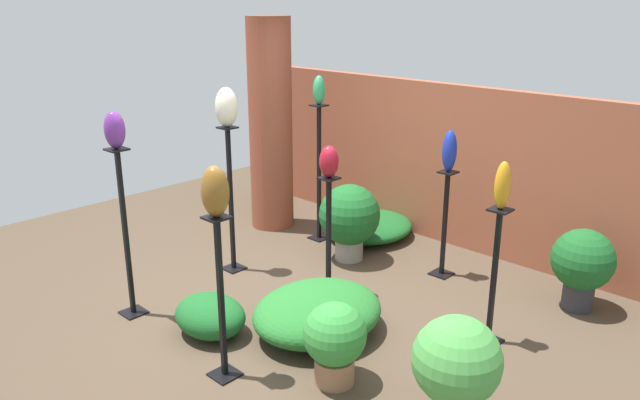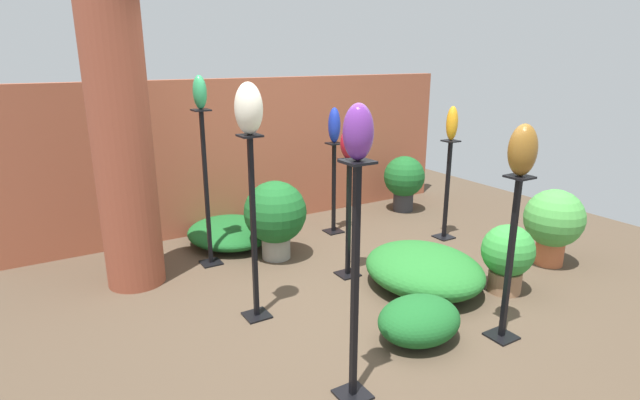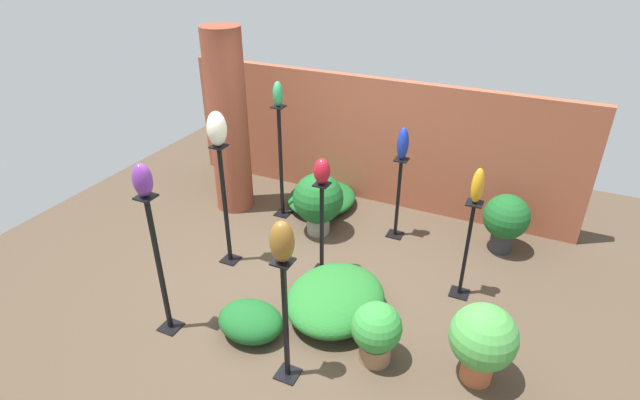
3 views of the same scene
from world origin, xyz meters
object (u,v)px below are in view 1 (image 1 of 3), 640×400
art_vase_ivory (226,107)px  pedestal_bronze (221,306)px  brick_pillar (271,125)px  art_vase_amber (503,185)px  pedestal_ivory (231,206)px  potted_plant_front_left (582,263)px  pedestal_jade (319,178)px  art_vase_violet (115,130)px  potted_plant_near_pillar (456,365)px  pedestal_amber (493,283)px  potted_plant_walkway_edge (349,217)px  pedestal_ruby (329,242)px  pedestal_cobalt (444,229)px  pedestal_violet (126,240)px  art_vase_cobalt (450,151)px  art_vase_bronze (215,191)px  art_vase_ruby (329,162)px  art_vase_jade (319,90)px  potted_plant_mid_right (335,339)px

art_vase_ivory → pedestal_bronze: bearing=-40.6°
brick_pillar → art_vase_amber: 3.37m
pedestal_ivory → potted_plant_front_left: (2.90, 1.60, -0.25)m
pedestal_jade → art_vase_violet: 2.61m
pedestal_ivory → art_vase_ivory: 0.99m
pedestal_bronze → art_vase_ivory: size_ratio=3.31×
art_vase_amber → potted_plant_near_pillar: (0.36, -1.11, -0.87)m
pedestal_jade → potted_plant_front_left: 2.90m
brick_pillar → pedestal_amber: brick_pillar is taller
pedestal_bronze → pedestal_amber: pedestal_bronze is taller
potted_plant_walkway_edge → pedestal_ruby: bearing=-62.0°
art_vase_ivory → pedestal_cobalt: bearing=40.2°
pedestal_bronze → brick_pillar: bearing=131.6°
pedestal_violet → potted_plant_front_left: 3.98m
pedestal_ivory → art_vase_cobalt: (1.62, 1.37, 0.59)m
art_vase_bronze → art_vase_ruby: size_ratio=1.24×
art_vase_jade → pedestal_amber: bearing=-14.9°
pedestal_ivory → potted_plant_mid_right: size_ratio=2.38×
pedestal_amber → art_vase_violet: (-2.51, -1.75, 1.13)m
pedestal_violet → art_vase_ivory: art_vase_ivory is taller
pedestal_amber → pedestal_ivory: bearing=-168.4°
pedestal_violet → pedestal_jade: 2.44m
brick_pillar → pedestal_cobalt: 2.44m
art_vase_ruby → potted_plant_front_left: (1.82, 1.33, -0.84)m
pedestal_ruby → art_vase_jade: (-1.04, 0.95, 1.19)m
potted_plant_walkway_edge → potted_plant_mid_right: bearing=-51.4°
art_vase_cobalt → pedestal_violet: bearing=-120.4°
potted_plant_mid_right → pedestal_ivory: bearing=160.5°
art_vase_violet → art_vase_bronze: bearing=-1.2°
art_vase_violet → art_vase_jade: bearing=91.5°
pedestal_ruby → potted_plant_near_pillar: (1.90, -0.84, -0.06)m
pedestal_ruby → brick_pillar: bearing=153.3°
art_vase_bronze → potted_plant_walkway_edge: (-0.77, 2.26, -0.96)m
potted_plant_walkway_edge → art_vase_ivory: bearing=-123.9°
art_vase_cobalt → potted_plant_mid_right: 2.35m
brick_pillar → pedestal_bronze: brick_pillar is taller
art_vase_violet → potted_plant_front_left: size_ratio=0.41×
potted_plant_walkway_edge → art_vase_ruby: bearing=-62.0°
art_vase_bronze → potted_plant_walkway_edge: bearing=108.7°
pedestal_violet → pedestal_ruby: (0.98, 1.49, -0.17)m
pedestal_jade → pedestal_cobalt: 1.60m
pedestal_cobalt → potted_plant_walkway_edge: 1.00m
pedestal_amber → potted_plant_near_pillar: 1.17m
pedestal_jade → potted_plant_near_pillar: size_ratio=2.00×
pedestal_jade → art_vase_violet: bearing=-88.5°
pedestal_jade → art_vase_ivory: bearing=-92.0°
pedestal_violet → pedestal_amber: 3.07m
pedestal_bronze → art_vase_ruby: 1.72m
potted_plant_walkway_edge → potted_plant_mid_right: 2.26m
pedestal_jade → art_vase_ivory: size_ratio=4.12×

